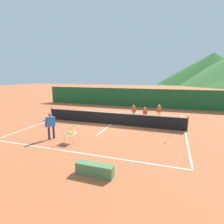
# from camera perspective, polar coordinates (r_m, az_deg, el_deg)

# --- Properties ---
(ground_plane) EXTENTS (120.00, 120.00, 0.00)m
(ground_plane) POSITION_cam_1_polar(r_m,az_deg,el_deg) (14.25, -0.29, -3.94)
(ground_plane) COLOR #BC6038
(line_baseline_near) EXTENTS (10.90, 0.08, 0.01)m
(line_baseline_near) POSITION_cam_1_polar(r_m,az_deg,el_deg) (9.44, -11.71, -12.36)
(line_baseline_near) COLOR white
(line_baseline_near) RESTS_ON ground
(line_baseline_far) EXTENTS (10.90, 0.08, 0.01)m
(line_baseline_far) POSITION_cam_1_polar(r_m,az_deg,el_deg) (19.16, 4.86, 0.04)
(line_baseline_far) COLOR white
(line_baseline_far) RESTS_ON ground
(line_sideline_west) EXTENTS (0.08, 10.84, 0.01)m
(line_sideline_west) POSITION_cam_1_polar(r_m,az_deg,el_deg) (16.78, -18.17, -2.14)
(line_sideline_west) COLOR white
(line_sideline_west) RESTS_ON ground
(line_sideline_east) EXTENTS (0.08, 10.84, 0.01)m
(line_sideline_east) POSITION_cam_1_polar(r_m,az_deg,el_deg) (13.55, 22.15, -5.60)
(line_sideline_east) COLOR white
(line_sideline_east) RESTS_ON ground
(line_service_center) EXTENTS (0.08, 5.72, 0.01)m
(line_service_center) POSITION_cam_1_polar(r_m,az_deg,el_deg) (14.24, -0.29, -3.92)
(line_service_center) COLOR white
(line_service_center) RESTS_ON ground
(tennis_net) EXTENTS (11.20, 0.08, 1.05)m
(tennis_net) POSITION_cam_1_polar(r_m,az_deg,el_deg) (14.12, -0.29, -1.98)
(tennis_net) COLOR #333338
(tennis_net) RESTS_ON ground
(instructor) EXTENTS (0.49, 0.82, 1.62)m
(instructor) POSITION_cam_1_polar(r_m,az_deg,el_deg) (11.41, -18.85, -3.41)
(instructor) COLOR #191E4C
(instructor) RESTS_ON ground
(student_0) EXTENTS (0.41, 0.68, 1.21)m
(student_0) POSITION_cam_1_polar(r_m,az_deg,el_deg) (16.27, 6.90, 0.56)
(student_0) COLOR navy
(student_0) RESTS_ON ground
(student_1) EXTENTS (0.41, 0.67, 1.20)m
(student_1) POSITION_cam_1_polar(r_m,az_deg,el_deg) (15.48, 10.40, -0.14)
(student_1) COLOR navy
(student_1) RESTS_ON ground
(student_2) EXTENTS (0.46, 0.72, 1.34)m
(student_2) POSITION_cam_1_polar(r_m,az_deg,el_deg) (16.16, 14.69, 0.46)
(student_2) COLOR silver
(student_2) RESTS_ON ground
(ball_cart) EXTENTS (0.58, 0.58, 0.90)m
(ball_cart) POSITION_cam_1_polar(r_m,az_deg,el_deg) (10.59, -12.91, -6.41)
(ball_cart) COLOR #B7B7BC
(ball_cart) RESTS_ON ground
(tennis_ball_0) EXTENTS (0.07, 0.07, 0.07)m
(tennis_ball_0) POSITION_cam_1_polar(r_m,az_deg,el_deg) (11.51, -13.06, -7.84)
(tennis_ball_0) COLOR yellow
(tennis_ball_0) RESTS_ON ground
(tennis_ball_1) EXTENTS (0.07, 0.07, 0.07)m
(tennis_ball_1) POSITION_cam_1_polar(r_m,az_deg,el_deg) (12.81, -19.89, -6.25)
(tennis_ball_1) COLOR yellow
(tennis_ball_1) RESTS_ON ground
(tennis_ball_2) EXTENTS (0.07, 0.07, 0.07)m
(tennis_ball_2) POSITION_cam_1_polar(r_m,az_deg,el_deg) (12.48, -0.17, -6.01)
(tennis_ball_2) COLOR yellow
(tennis_ball_2) RESTS_ON ground
(tennis_ball_3) EXTENTS (0.07, 0.07, 0.07)m
(tennis_ball_3) POSITION_cam_1_polar(r_m,az_deg,el_deg) (12.09, 18.09, -7.18)
(tennis_ball_3) COLOR yellow
(tennis_ball_3) RESTS_ON ground
(tennis_ball_4) EXTENTS (0.07, 0.07, 0.07)m
(tennis_ball_4) POSITION_cam_1_polar(r_m,az_deg,el_deg) (13.74, -2.19, -4.38)
(tennis_ball_4) COLOR yellow
(tennis_ball_4) RESTS_ON ground
(tennis_ball_5) EXTENTS (0.07, 0.07, 0.07)m
(tennis_ball_5) POSITION_cam_1_polar(r_m,az_deg,el_deg) (10.80, 16.58, -9.33)
(tennis_ball_5) COLOR yellow
(tennis_ball_5) RESTS_ON ground
(tennis_ball_6) EXTENTS (0.07, 0.07, 0.07)m
(tennis_ball_6) POSITION_cam_1_polar(r_m,az_deg,el_deg) (12.30, 13.03, -6.57)
(tennis_ball_6) COLOR yellow
(tennis_ball_6) RESTS_ON ground
(windscreen_fence) EXTENTS (23.97, 0.08, 2.24)m
(windscreen_fence) POSITION_cam_1_polar(r_m,az_deg,el_deg) (22.38, 7.11, 4.53)
(windscreen_fence) COLOR #1E5B2D
(windscreen_fence) RESTS_ON ground
(courtside_bench) EXTENTS (1.50, 0.36, 0.46)m
(courtside_bench) POSITION_cam_1_polar(r_m,az_deg,el_deg) (7.30, -5.53, -17.70)
(courtside_bench) COLOR #4C7F4C
(courtside_bench) RESTS_ON ground
(hill_1) EXTENTS (47.41, 47.41, 13.75)m
(hill_1) POSITION_cam_1_polar(r_m,az_deg,el_deg) (93.74, 29.22, 11.91)
(hill_1) COLOR #2D6628
(hill_1) RESTS_ON ground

